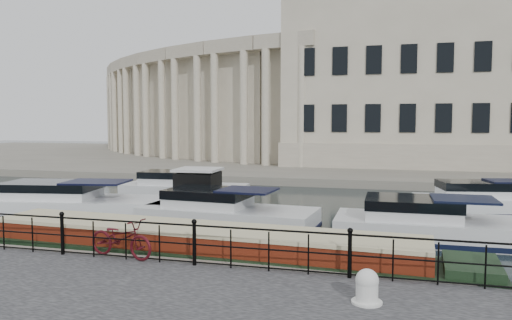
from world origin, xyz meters
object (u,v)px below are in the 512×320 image
at_px(bicycle, 121,238).
at_px(harbour_hut, 198,193).
at_px(mooring_bollard, 367,287).
at_px(narrowboat, 196,254).

bearing_deg(bicycle, harbour_hut, 20.43).
distance_m(mooring_bollard, harbour_hut, 14.07).
relative_size(bicycle, harbour_hut, 0.73).
xyz_separation_m(bicycle, mooring_bollard, (6.70, -1.72, -0.21)).
relative_size(narrowboat, harbour_hut, 5.89).
relative_size(mooring_bollard, narrowboat, 0.04).
xyz_separation_m(bicycle, narrowboat, (1.58, 1.54, -0.73)).
height_order(narrowboat, harbour_hut, harbour_hut).
bearing_deg(mooring_bollard, harbour_hut, 126.23).
bearing_deg(harbour_hut, bicycle, -83.69).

